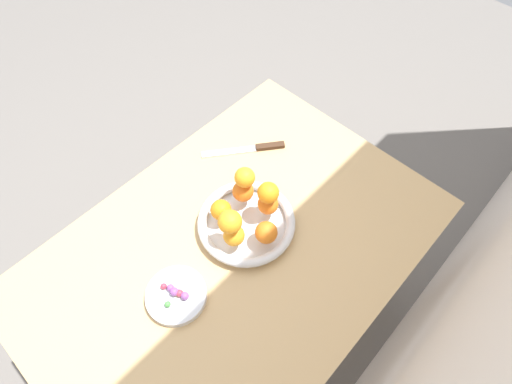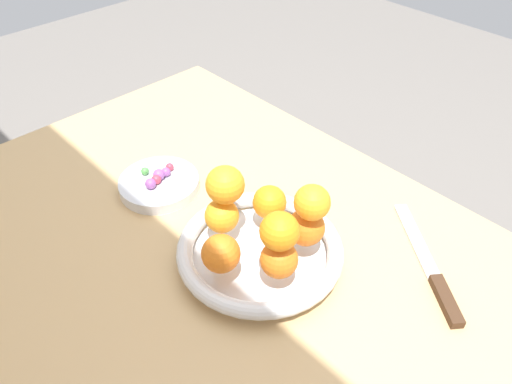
# 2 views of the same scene
# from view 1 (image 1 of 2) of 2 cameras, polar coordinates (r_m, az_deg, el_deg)

# --- Properties ---
(ground_plane) EXTENTS (6.00, 6.00, 0.00)m
(ground_plane) POSITION_cam_1_polar(r_m,az_deg,el_deg) (1.77, -1.90, -18.16)
(ground_plane) COLOR slate
(dining_table) EXTENTS (1.10, 0.76, 0.74)m
(dining_table) POSITION_cam_1_polar(r_m,az_deg,el_deg) (1.16, -2.80, -9.72)
(dining_table) COLOR tan
(dining_table) RESTS_ON ground_plane
(fruit_bowl) EXTENTS (0.27, 0.27, 0.04)m
(fruit_bowl) POSITION_cam_1_polar(r_m,az_deg,el_deg) (1.08, -1.37, -4.39)
(fruit_bowl) COLOR silver
(fruit_bowl) RESTS_ON dining_table
(candy_dish) EXTENTS (0.15, 0.15, 0.02)m
(candy_dish) POSITION_cam_1_polar(r_m,az_deg,el_deg) (1.03, -11.29, -14.29)
(candy_dish) COLOR silver
(candy_dish) RESTS_ON dining_table
(orange_0) EXTENTS (0.06, 0.06, 0.06)m
(orange_0) POSITION_cam_1_polar(r_m,az_deg,el_deg) (1.05, -5.02, -2.57)
(orange_0) COLOR orange
(orange_0) RESTS_ON fruit_bowl
(orange_1) EXTENTS (0.06, 0.06, 0.06)m
(orange_1) POSITION_cam_1_polar(r_m,az_deg,el_deg) (1.02, -3.34, -6.13)
(orange_1) COLOR orange
(orange_1) RESTS_ON fruit_bowl
(orange_2) EXTENTS (0.06, 0.06, 0.06)m
(orange_2) POSITION_cam_1_polar(r_m,az_deg,el_deg) (1.02, 1.47, -5.80)
(orange_2) COLOR orange
(orange_2) RESTS_ON fruit_bowl
(orange_3) EXTENTS (0.06, 0.06, 0.06)m
(orange_3) POSITION_cam_1_polar(r_m,az_deg,el_deg) (1.06, 1.84, -1.82)
(orange_3) COLOR orange
(orange_3) RESTS_ON fruit_bowl
(orange_4) EXTENTS (0.06, 0.06, 0.06)m
(orange_4) POSITION_cam_1_polar(r_m,az_deg,el_deg) (1.08, -1.87, 0.12)
(orange_4) COLOR orange
(orange_4) RESTS_ON fruit_bowl
(orange_5) EXTENTS (0.05, 0.05, 0.05)m
(orange_5) POSITION_cam_1_polar(r_m,az_deg,el_deg) (1.04, -1.62, 2.09)
(orange_5) COLOR orange
(orange_5) RESTS_ON orange_4
(orange_6) EXTENTS (0.06, 0.06, 0.06)m
(orange_6) POSITION_cam_1_polar(r_m,az_deg,el_deg) (0.97, -3.61, -4.15)
(orange_6) COLOR orange
(orange_6) RESTS_ON orange_1
(orange_7) EXTENTS (0.06, 0.06, 0.06)m
(orange_7) POSITION_cam_1_polar(r_m,az_deg,el_deg) (1.01, 1.60, 0.01)
(orange_7) COLOR orange
(orange_7) RESTS_ON orange_3
(candy_ball_0) EXTENTS (0.02, 0.02, 0.02)m
(candy_ball_0) POSITION_cam_1_polar(r_m,az_deg,el_deg) (1.01, -11.59, -13.79)
(candy_ball_0) COLOR #8C4C99
(candy_ball_0) RESTS_ON candy_dish
(candy_ball_1) EXTENTS (0.02, 0.02, 0.02)m
(candy_ball_1) POSITION_cam_1_polar(r_m,az_deg,el_deg) (1.01, -11.49, -13.96)
(candy_ball_1) COLOR gold
(candy_ball_1) RESTS_ON candy_dish
(candy_ball_2) EXTENTS (0.02, 0.02, 0.02)m
(candy_ball_2) POSITION_cam_1_polar(r_m,az_deg,el_deg) (1.02, -12.13, -13.23)
(candy_ball_2) COLOR #8C4C99
(candy_ball_2) RESTS_ON candy_dish
(candy_ball_3) EXTENTS (0.02, 0.02, 0.02)m
(candy_ball_3) POSITION_cam_1_polar(r_m,az_deg,el_deg) (1.01, -12.35, -15.57)
(candy_ball_3) COLOR #4C9947
(candy_ball_3) RESTS_ON candy_dish
(candy_ball_4) EXTENTS (0.02, 0.02, 0.02)m
(candy_ball_4) POSITION_cam_1_polar(r_m,az_deg,el_deg) (1.01, -10.13, -14.41)
(candy_ball_4) COLOR #8C4C99
(candy_ball_4) RESTS_ON candy_dish
(candy_ball_5) EXTENTS (0.02, 0.02, 0.02)m
(candy_ball_5) POSITION_cam_1_polar(r_m,az_deg,el_deg) (1.03, -13.06, -12.99)
(candy_ball_5) COLOR #C6384C
(candy_ball_5) RESTS_ON candy_dish
(candy_ball_6) EXTENTS (0.02, 0.02, 0.02)m
(candy_ball_6) POSITION_cam_1_polar(r_m,az_deg,el_deg) (1.01, -11.01, -13.87)
(candy_ball_6) COLOR #C6384C
(candy_ball_6) RESTS_ON candy_dish
(knife) EXTENTS (0.22, 0.18, 0.01)m
(knife) POSITION_cam_1_polar(r_m,az_deg,el_deg) (1.25, -0.75, 6.19)
(knife) COLOR #3F2819
(knife) RESTS_ON dining_table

